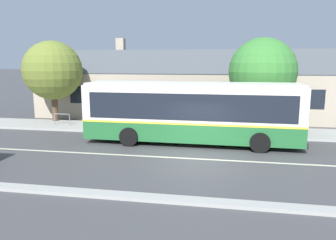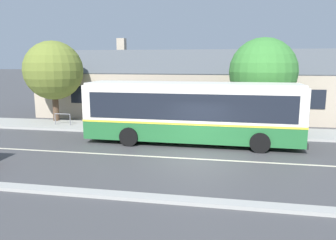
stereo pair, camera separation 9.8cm
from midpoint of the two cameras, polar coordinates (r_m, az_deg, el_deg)
name	(u,v)px [view 2 (the right image)]	position (r m, az deg, el deg)	size (l,w,h in m)	color
ground_plane	(196,159)	(15.19, 5.10, -6.77)	(300.00, 300.00, 0.00)	#424244
sidewalk_far	(205,131)	(20.97, 6.68, -1.83)	(60.00, 3.00, 0.15)	#9E9E99
curb_near	(181,200)	(10.74, 2.60, -13.79)	(60.00, 0.50, 0.12)	#9E9E99
lane_divider_stripe	(196,159)	(15.19, 5.10, -6.75)	(60.00, 0.16, 0.01)	beige
community_building	(196,92)	(27.96, 4.93, 4.92)	(25.19, 8.87, 6.42)	tan
transit_bus	(192,111)	(17.68, 4.30, 1.53)	(11.54, 2.87, 3.30)	#236633
bench_by_building	(114,120)	(21.81, -9.32, -0.08)	(1.88, 0.51, 0.94)	#4C4C4C
bench_down_street	(170,123)	(20.58, 0.52, -0.58)	(1.73, 0.51, 0.94)	#4C4C4C
street_tree_primary	(263,72)	(21.46, 16.34, 8.06)	(4.20, 4.20, 5.88)	#4C3828
street_tree_secondary	(53,71)	(24.93, -19.21, 8.12)	(4.17, 4.17, 5.86)	#4C3828
bus_stop_sign	(305,111)	(20.14, 22.83, 1.46)	(0.36, 0.07, 2.40)	gray
bike_rack	(63,117)	(23.31, -17.78, 0.49)	(1.16, 0.06, 0.78)	slate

